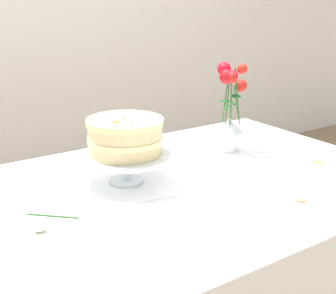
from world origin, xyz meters
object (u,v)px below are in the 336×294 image
Objects in this scene: layer_cake at (125,136)px; flower_vase at (230,110)px; fallen_rose at (41,224)px; cake_stand at (126,159)px; dining_table at (197,208)px.

flower_vase reaches higher than layer_cake.
flower_vase is 2.57× the size of fallen_rose.
layer_cake is 1.81× the size of fallen_rose.
layer_cake is 0.40m from fallen_rose.
cake_stand reaches higher than fallen_rose.
layer_cake is at bearing 24.85° from fallen_rose.
dining_table is 0.44m from flower_vase.
dining_table is at bearing -33.00° from layer_cake.
dining_table is 0.34m from layer_cake.
flower_vase reaches higher than dining_table.
dining_table is 4.09× the size of flower_vase.
cake_stand is 2.18× the size of fallen_rose.
flower_vase is at bearing 7.80° from cake_stand.
cake_stand is 0.50m from flower_vase.
layer_cake is 0.50m from flower_vase.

